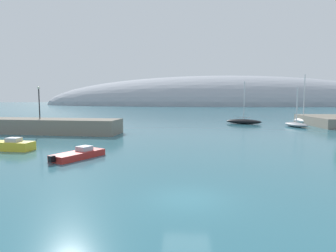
# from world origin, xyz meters

# --- Properties ---
(water) EXTENTS (600.00, 600.00, 0.00)m
(water) POSITION_xyz_m (0.00, 0.00, 0.00)
(water) COLOR #2D6675
(water) RESTS_ON ground
(breakwater_rocks) EXTENTS (27.11, 7.34, 2.11)m
(breakwater_rocks) POSITION_xyz_m (-23.01, 26.99, 1.06)
(breakwater_rocks) COLOR gray
(breakwater_rocks) RESTS_ON ground
(distant_ridge) EXTENTS (250.78, 87.80, 40.17)m
(distant_ridge) POSITION_xyz_m (25.66, 193.38, 0.00)
(distant_ridge) COLOR #999EA8
(distant_ridge) RESTS_ON ground
(sailboat_grey_near_shore) EXTENTS (3.84, 6.12, 7.00)m
(sailboat_grey_near_shore) POSITION_xyz_m (19.53, 38.57, 0.47)
(sailboat_grey_near_shore) COLOR gray
(sailboat_grey_near_shore) RESTS_ON water
(sailboat_black_mid_mooring) EXTENTS (7.10, 4.62, 8.34)m
(sailboat_black_mid_mooring) POSITION_xyz_m (11.28, 43.71, 0.54)
(sailboat_black_mid_mooring) COLOR black
(sailboat_black_mid_mooring) RESTS_ON water
(sailboat_white_outer_mooring) EXTENTS (2.90, 5.87, 9.77)m
(sailboat_white_outer_mooring) POSITION_xyz_m (23.55, 45.85, 0.63)
(sailboat_white_outer_mooring) COLOR white
(sailboat_white_outer_mooring) RESTS_ON water
(motorboat_yellow_foreground) EXTENTS (5.91, 2.28, 1.26)m
(motorboat_yellow_foreground) POSITION_xyz_m (-17.90, 13.07, 0.47)
(motorboat_yellow_foreground) COLOR yellow
(motorboat_yellow_foreground) RESTS_ON water
(motorboat_red_alongside_breakwater) EXTENTS (3.80, 5.13, 0.95)m
(motorboat_red_alongside_breakwater) POSITION_xyz_m (-9.33, 9.66, 0.32)
(motorboat_red_alongside_breakwater) COLOR red
(motorboat_red_alongside_breakwater) RESTS_ON water
(harbor_lamp_post) EXTENTS (0.36, 0.36, 4.70)m
(harbor_lamp_post) POSITION_xyz_m (-21.37, 26.61, 4.97)
(harbor_lamp_post) COLOR black
(harbor_lamp_post) RESTS_ON breakwater_rocks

